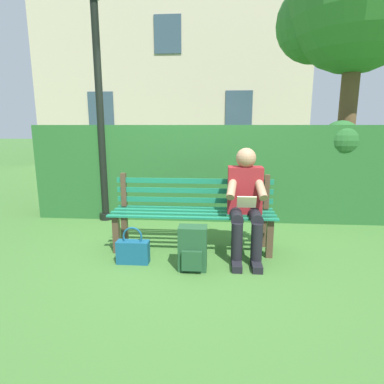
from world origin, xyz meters
The scene contains 9 objects.
ground centered at (0.00, 0.00, 0.00)m, with size 60.00×60.00×0.00m, color #3D6B2D.
park_bench centered at (0.00, -0.07, 0.45)m, with size 1.87×0.48×0.86m.
person_seated centered at (-0.58, 0.10, 0.63)m, with size 0.44×0.73×1.19m.
hedge_backdrop centered at (-0.37, -1.42, 0.74)m, with size 5.69×0.69×1.50m.
tree centered at (-2.41, -2.41, 3.33)m, with size 2.37×2.26×4.53m.
building_facade centered at (1.42, -9.10, 3.51)m, with size 9.55×2.87×7.03m.
backpack centered at (-0.04, 0.53, 0.22)m, with size 0.28×0.26×0.45m.
handbag centered at (0.60, 0.43, 0.13)m, with size 0.34×0.13×0.40m.
lamp_post centered at (1.43, -1.11, 2.03)m, with size 0.27×0.27×3.34m.
Camera 1 is at (-0.27, 3.51, 1.42)m, focal length 29.82 mm.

